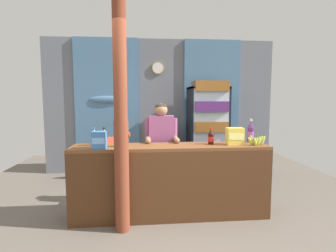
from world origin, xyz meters
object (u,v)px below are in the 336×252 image
object	(u,v)px
bottle_shelf_rack	(165,147)
soda_bottle_cola	(211,137)
banana_bunch	(257,141)
soda_bottle_lime_soda	(104,137)
soda_bottle_water	(94,138)
drink_fridge	(208,125)
stall_counter	(171,176)
snack_box_instant_noodle	(235,136)
timber_post	(121,125)
soda_bottle_grape_soda	(251,132)
snack_box_biscuit	(99,140)
plastic_lawn_chair	(118,156)
soda_bottle_iced_tea	(122,139)
shopkeeper	(161,142)

from	to	relation	value
bottle_shelf_rack	soda_bottle_cola	xyz separation A→B (m)	(0.47, -1.95, 0.50)
banana_bunch	soda_bottle_lime_soda	bearing A→B (deg)	172.65
soda_bottle_water	drink_fridge	bearing A→B (deg)	41.66
stall_counter	snack_box_instant_noodle	distance (m)	1.01
stall_counter	timber_post	xyz separation A→B (m)	(-0.63, -0.25, 0.71)
soda_bottle_grape_soda	soda_bottle_lime_soda	size ratio (longest dim) A/B	1.44
snack_box_biscuit	banana_bunch	world-z (taller)	snack_box_biscuit
plastic_lawn_chair	soda_bottle_iced_tea	size ratio (longest dim) A/B	3.40
soda_bottle_grape_soda	snack_box_instant_noodle	xyz separation A→B (m)	(-0.31, -0.20, -0.03)
soda_bottle_lime_soda	soda_bottle_iced_tea	distance (m)	0.32
soda_bottle_grape_soda	snack_box_biscuit	xyz separation A→B (m)	(-2.10, -0.32, -0.03)
plastic_lawn_chair	soda_bottle_iced_tea	world-z (taller)	soda_bottle_iced_tea
shopkeeper	soda_bottle_grape_soda	size ratio (longest dim) A/B	4.58
snack_box_instant_noodle	banana_bunch	world-z (taller)	snack_box_instant_noodle
soda_bottle_grape_soda	snack_box_biscuit	distance (m)	2.12
soda_bottle_lime_soda	soda_bottle_iced_tea	xyz separation A→B (m)	(0.25, -0.20, 0.01)
soda_bottle_lime_soda	snack_box_biscuit	xyz separation A→B (m)	(-0.02, -0.30, 0.01)
timber_post	soda_bottle_iced_tea	xyz separation A→B (m)	(-0.02, 0.30, -0.20)
shopkeeper	soda_bottle_water	distance (m)	0.99
stall_counter	soda_bottle_water	world-z (taller)	soda_bottle_water
plastic_lawn_chair	stall_counter	bearing A→B (deg)	-64.05
stall_counter	shopkeeper	size ratio (longest dim) A/B	1.71
drink_fridge	shopkeeper	xyz separation A→B (m)	(-1.07, -1.41, -0.11)
timber_post	bottle_shelf_rack	world-z (taller)	timber_post
plastic_lawn_chair	shopkeeper	distance (m)	1.52
bottle_shelf_rack	soda_bottle_lime_soda	world-z (taller)	soda_bottle_lime_soda
soda_bottle_lime_soda	banana_bunch	world-z (taller)	soda_bottle_lime_soda
snack_box_instant_noodle	drink_fridge	bearing A→B (deg)	87.07
stall_counter	soda_bottle_water	size ratio (longest dim) A/B	10.87
timber_post	soda_bottle_water	distance (m)	0.60
timber_post	drink_fridge	bearing A→B (deg)	53.77
banana_bunch	bottle_shelf_rack	bearing A→B (deg)	116.72
bottle_shelf_rack	soda_bottle_water	world-z (taller)	soda_bottle_water
stall_counter	soda_bottle_cola	size ratio (longest dim) A/B	11.43
plastic_lawn_chair	soda_bottle_iced_tea	xyz separation A→B (m)	(0.21, -1.70, 0.60)
soda_bottle_iced_tea	snack_box_instant_noodle	distance (m)	1.52
plastic_lawn_chair	snack_box_instant_noodle	size ratio (longest dim) A/B	3.71
plastic_lawn_chair	soda_bottle_cola	world-z (taller)	soda_bottle_cola
bottle_shelf_rack	snack_box_biscuit	world-z (taller)	snack_box_biscuit
soda_bottle_water	snack_box_biscuit	bearing A→B (deg)	-64.79
stall_counter	drink_fridge	xyz separation A→B (m)	(0.97, 1.93, 0.48)
soda_bottle_cola	snack_box_biscuit	size ratio (longest dim) A/B	1.06
drink_fridge	shopkeeper	size ratio (longest dim) A/B	1.27
bottle_shelf_rack	stall_counter	bearing A→B (deg)	-92.52
soda_bottle_grape_soda	banana_bunch	xyz separation A→B (m)	(-0.03, -0.28, -0.08)
banana_bunch	soda_bottle_grape_soda	bearing A→B (deg)	83.48
shopkeeper	soda_bottle_lime_soda	bearing A→B (deg)	-161.57
timber_post	soda_bottle_iced_tea	bearing A→B (deg)	93.19
snack_box_instant_noodle	snack_box_biscuit	size ratio (longest dim) A/B	1.07
timber_post	soda_bottle_iced_tea	world-z (taller)	timber_post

